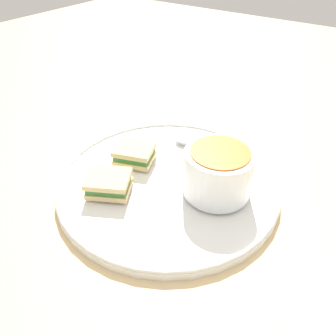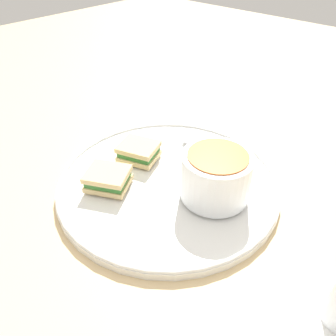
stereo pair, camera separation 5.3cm
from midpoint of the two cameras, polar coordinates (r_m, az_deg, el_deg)
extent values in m
plane|color=#D1B27F|center=(0.56, -2.74, -3.22)|extent=(2.40, 2.40, 0.00)
cylinder|color=white|center=(0.55, -2.76, -2.73)|extent=(0.37, 0.37, 0.01)
torus|color=white|center=(0.55, -2.78, -2.12)|extent=(0.37, 0.37, 0.01)
cylinder|color=white|center=(0.52, 5.49, -3.75)|extent=(0.06, 0.06, 0.01)
cylinder|color=white|center=(0.50, 5.72, -0.85)|extent=(0.11, 0.11, 0.07)
cylinder|color=orange|center=(0.48, 5.98, 2.51)|extent=(0.09, 0.09, 0.01)
cube|color=silver|center=(0.60, 4.05, 2.21)|extent=(0.10, 0.03, 0.00)
ellipsoid|color=silver|center=(0.63, 0.11, 4.87)|extent=(0.04, 0.03, 0.01)
cube|color=#DBBC7F|center=(0.59, -8.39, 1.66)|extent=(0.08, 0.07, 0.01)
cube|color=#33702D|center=(0.58, -8.47, 2.41)|extent=(0.07, 0.07, 0.01)
cube|color=#DBBC7F|center=(0.58, -8.56, 3.18)|extent=(0.08, 0.07, 0.01)
cube|color=#DBBC7F|center=(0.53, -13.00, -3.52)|extent=(0.08, 0.08, 0.01)
cube|color=#33702D|center=(0.53, -13.14, -2.75)|extent=(0.08, 0.07, 0.01)
cube|color=#DBBC7F|center=(0.52, -13.29, -1.95)|extent=(0.08, 0.08, 0.01)
camera|label=1|loc=(0.03, -92.86, -2.22)|focal=35.00mm
camera|label=2|loc=(0.03, 87.14, 2.22)|focal=35.00mm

